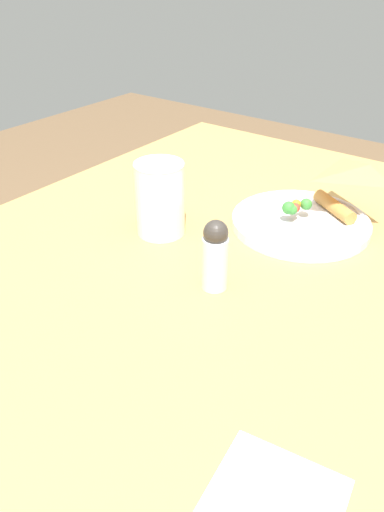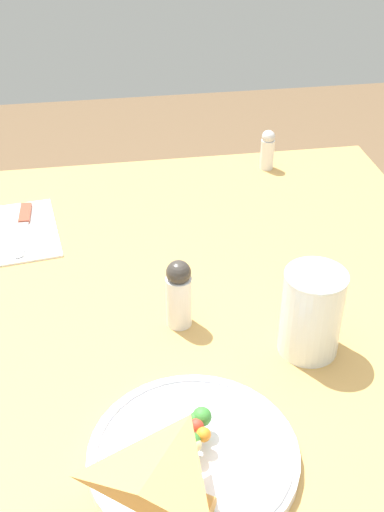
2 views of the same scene
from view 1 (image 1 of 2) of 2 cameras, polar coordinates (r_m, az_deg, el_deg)
name	(u,v)px [view 1 (image 1 of 2)]	position (r m, az deg, el deg)	size (l,w,h in m)	color
dining_table	(211,314)	(0.84, 2.14, -6.63)	(1.17, 0.88, 0.77)	tan
plate_pizza	(302,219)	(0.90, 12.50, 4.13)	(0.24, 0.24, 0.05)	white
milk_glass	(160,202)	(0.84, -3.66, 6.20)	(0.08, 0.08, 0.13)	white
pepper_shaker	(215,255)	(0.70, 2.66, 0.14)	(0.04, 0.04, 0.11)	silver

